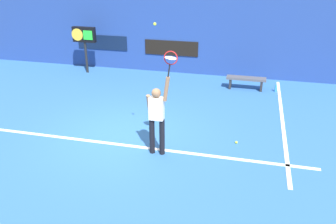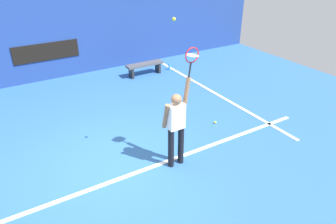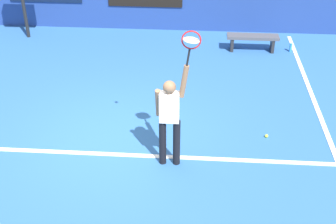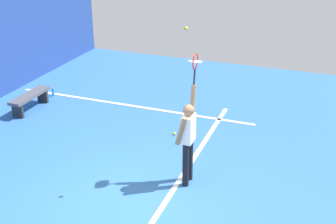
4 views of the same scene
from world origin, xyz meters
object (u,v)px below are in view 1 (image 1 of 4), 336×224
object	(u,v)px
scoreboard_clock	(84,37)
court_bench	(246,80)
tennis_racket	(171,59)
water_bottle	(276,88)
spare_ball	(236,142)
tennis_ball	(155,24)
tennis_player	(157,116)

from	to	relation	value
scoreboard_clock	court_bench	world-z (taller)	scoreboard_clock
tennis_racket	water_bottle	distance (m)	6.21
water_bottle	spare_ball	world-z (taller)	water_bottle
tennis_ball	court_bench	distance (m)	6.10
court_bench	spare_ball	world-z (taller)	court_bench
tennis_player	tennis_racket	bearing A→B (deg)	-0.74
tennis_player	water_bottle	xyz separation A→B (m)	(2.96, 5.14, -0.89)
court_bench	water_bottle	distance (m)	1.08
court_bench	scoreboard_clock	bearing A→B (deg)	175.61
tennis_player	scoreboard_clock	size ratio (longest dim) A/B	1.06
tennis_player	court_bench	bearing A→B (deg)	69.66
tennis_player	scoreboard_clock	bearing A→B (deg)	129.03
court_bench	tennis_player	bearing A→B (deg)	-110.34
spare_ball	scoreboard_clock	bearing A→B (deg)	143.89
tennis_ball	scoreboard_clock	xyz separation A→B (m)	(-4.54, 5.57, -1.65)
tennis_player	court_bench	size ratio (longest dim) A/B	1.42
tennis_player	spare_ball	bearing A→B (deg)	26.93
tennis_player	tennis_ball	world-z (taller)	tennis_ball
scoreboard_clock	spare_ball	world-z (taller)	scoreboard_clock
tennis_racket	spare_ball	xyz separation A→B (m)	(1.53, 0.95, -2.36)
tennis_racket	court_bench	world-z (taller)	tennis_racket
scoreboard_clock	spare_ball	distance (m)	8.09
scoreboard_clock	tennis_racket	bearing A→B (deg)	-49.02
tennis_player	spare_ball	xyz separation A→B (m)	(1.86, 0.95, -0.98)
water_bottle	spare_ball	bearing A→B (deg)	-104.68
tennis_racket	court_bench	xyz separation A→B (m)	(1.57, 5.14, -2.05)
tennis_racket	water_bottle	bearing A→B (deg)	62.92
scoreboard_clock	water_bottle	bearing A→B (deg)	-3.78
tennis_ball	court_bench	size ratio (longest dim) A/B	0.05
tennis_ball	water_bottle	xyz separation A→B (m)	(2.99, 5.07, -3.00)
tennis_racket	court_bench	distance (m)	5.76
court_bench	tennis_ball	bearing A→B (deg)	-110.91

